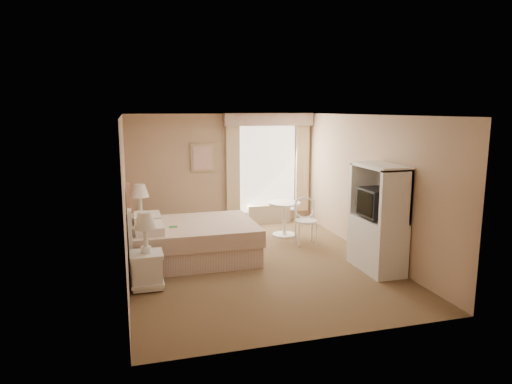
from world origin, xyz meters
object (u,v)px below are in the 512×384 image
object	(u,v)px
bed	(186,239)
armoire	(378,227)
nightstand_near	(147,260)
nightstand_far	(141,222)
cafe_chair	(305,217)
round_table	(284,213)

from	to	relation	value
bed	armoire	xyz separation A→B (m)	(2.93, -1.35, 0.36)
bed	nightstand_near	bearing A→B (deg)	-122.09
bed	nightstand_far	world-z (taller)	bed
nightstand_near	cafe_chair	world-z (taller)	nightstand_near
round_table	nightstand_far	bearing A→B (deg)	175.96
cafe_chair	bed	bearing A→B (deg)	-162.78
nightstand_far	cafe_chair	xyz separation A→B (m)	(3.09, -0.84, 0.09)
nightstand_near	round_table	size ratio (longest dim) A/B	1.61
nightstand_far	round_table	world-z (taller)	nightstand_far
cafe_chair	round_table	bearing A→B (deg)	116.20
nightstand_far	nightstand_near	bearing A→B (deg)	-90.00
bed	armoire	distance (m)	3.24
bed	armoire	bearing A→B (deg)	-24.67
armoire	nightstand_far	bearing A→B (deg)	144.97
nightstand_far	armoire	xyz separation A→B (m)	(3.65, -2.56, 0.28)
round_table	cafe_chair	bearing A→B (deg)	-72.11
cafe_chair	armoire	bearing A→B (deg)	-63.46
bed	nightstand_near	size ratio (longest dim) A/B	1.91
round_table	cafe_chair	size ratio (longest dim) A/B	0.77
bed	round_table	size ratio (longest dim) A/B	3.08
nightstand_near	cafe_chair	distance (m)	3.44
cafe_chair	armoire	size ratio (longest dim) A/B	0.52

